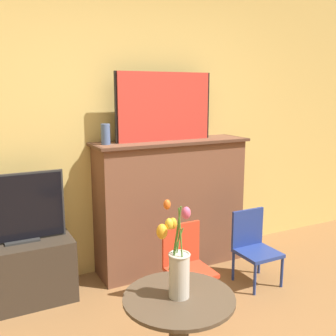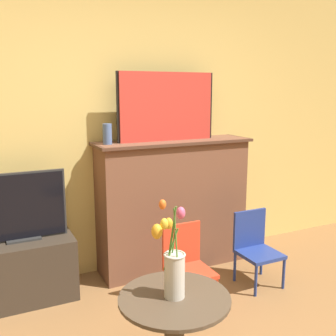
# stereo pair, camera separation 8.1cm
# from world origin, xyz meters

# --- Properties ---
(wall_back) EXTENTS (8.00, 0.06, 2.70)m
(wall_back) POSITION_xyz_m (0.00, 2.13, 1.35)
(wall_back) COLOR #E0BC66
(wall_back) RESTS_ON ground
(fireplace_mantel) EXTENTS (1.44, 0.42, 1.19)m
(fireplace_mantel) POSITION_xyz_m (0.50, 1.91, 0.61)
(fireplace_mantel) COLOR brown
(fireplace_mantel) RESTS_ON ground
(painting) EXTENTS (0.92, 0.03, 0.60)m
(painting) POSITION_xyz_m (0.44, 1.92, 1.49)
(painting) COLOR black
(painting) RESTS_ON fireplace_mantel
(mantel_candle) EXTENTS (0.08, 0.08, 0.17)m
(mantel_candle) POSITION_xyz_m (-0.10, 1.91, 1.28)
(mantel_candle) COLOR #4C6699
(mantel_candle) RESTS_ON fireplace_mantel
(tv_stand) EXTENTS (0.74, 0.43, 0.49)m
(tv_stand) POSITION_xyz_m (-0.81, 1.86, 0.25)
(tv_stand) COLOR #382D23
(tv_stand) RESTS_ON ground
(tv_monitor) EXTENTS (0.67, 0.12, 0.54)m
(tv_monitor) POSITION_xyz_m (-0.81, 1.87, 0.75)
(tv_monitor) COLOR #2D2D2D
(tv_monitor) RESTS_ON tv_stand
(chair_red) EXTENTS (0.32, 0.32, 0.62)m
(chair_red) POSITION_xyz_m (0.30, 1.26, 0.34)
(chair_red) COLOR red
(chair_red) RESTS_ON ground
(chair_blue) EXTENTS (0.32, 0.32, 0.62)m
(chair_blue) POSITION_xyz_m (0.99, 1.31, 0.34)
(chair_blue) COLOR navy
(chair_blue) RESTS_ON ground
(side_table) EXTENTS (0.61, 0.61, 0.54)m
(side_table) POSITION_xyz_m (-0.18, 0.51, 0.35)
(side_table) COLOR #4C3D2D
(side_table) RESTS_ON ground
(vase_tulips) EXTENTS (0.18, 0.21, 0.53)m
(vase_tulips) POSITION_xyz_m (-0.19, 0.52, 0.73)
(vase_tulips) COLOR beige
(vase_tulips) RESTS_ON side_table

